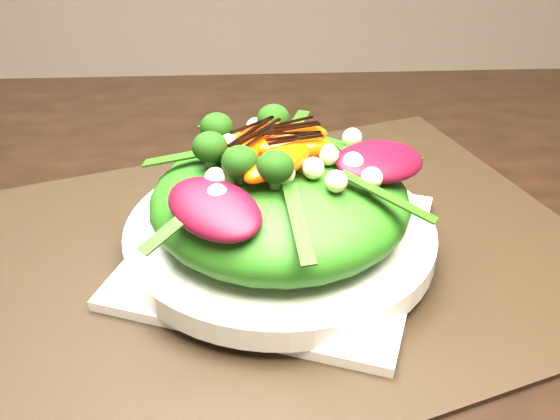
{
  "coord_description": "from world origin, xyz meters",
  "views": [
    {
      "loc": [
        -0.09,
        -0.46,
        1.09
      ],
      "look_at": [
        -0.07,
        0.0,
        0.8
      ],
      "focal_mm": 42.0,
      "sensor_mm": 36.0,
      "label": 1
    }
  ],
  "objects_px": {
    "orange_segment": "(281,143)",
    "placemat": "(280,254)",
    "plate_base": "(280,248)",
    "salad_bowl": "(280,234)",
    "lettuce_mound": "(280,200)",
    "dining_table": "(358,274)"
  },
  "relations": [
    {
      "from": "salad_bowl",
      "to": "lettuce_mound",
      "type": "relative_size",
      "value": 1.22
    },
    {
      "from": "salad_bowl",
      "to": "dining_table",
      "type": "bearing_deg",
      "value": -2.65
    },
    {
      "from": "dining_table",
      "to": "plate_base",
      "type": "height_order",
      "value": "dining_table"
    },
    {
      "from": "orange_segment",
      "to": "dining_table",
      "type": "bearing_deg",
      "value": -15.29
    },
    {
      "from": "placemat",
      "to": "orange_segment",
      "type": "bearing_deg",
      "value": 84.46
    },
    {
      "from": "plate_base",
      "to": "orange_segment",
      "type": "distance_m",
      "value": 0.09
    },
    {
      "from": "orange_segment",
      "to": "placemat",
      "type": "bearing_deg",
      "value": -95.54
    },
    {
      "from": "plate_base",
      "to": "salad_bowl",
      "type": "height_order",
      "value": "salad_bowl"
    },
    {
      "from": "plate_base",
      "to": "salad_bowl",
      "type": "xyz_separation_m",
      "value": [
        0.0,
        0.0,
        0.01
      ]
    },
    {
      "from": "placemat",
      "to": "plate_base",
      "type": "distance_m",
      "value": 0.01
    },
    {
      "from": "placemat",
      "to": "orange_segment",
      "type": "height_order",
      "value": "orange_segment"
    },
    {
      "from": "salad_bowl",
      "to": "lettuce_mound",
      "type": "xyz_separation_m",
      "value": [
        0.0,
        0.0,
        0.03
      ]
    },
    {
      "from": "placemat",
      "to": "lettuce_mound",
      "type": "distance_m",
      "value": 0.06
    },
    {
      "from": "orange_segment",
      "to": "lettuce_mound",
      "type": "bearing_deg",
      "value": -95.54
    },
    {
      "from": "dining_table",
      "to": "plate_base",
      "type": "xyz_separation_m",
      "value": [
        -0.07,
        0.0,
        0.03
      ]
    },
    {
      "from": "placemat",
      "to": "plate_base",
      "type": "height_order",
      "value": "plate_base"
    },
    {
      "from": "placemat",
      "to": "salad_bowl",
      "type": "height_order",
      "value": "salad_bowl"
    },
    {
      "from": "placemat",
      "to": "lettuce_mound",
      "type": "bearing_deg",
      "value": 0.0
    },
    {
      "from": "lettuce_mound",
      "to": "orange_segment",
      "type": "height_order",
      "value": "orange_segment"
    },
    {
      "from": "dining_table",
      "to": "placemat",
      "type": "relative_size",
      "value": 2.99
    },
    {
      "from": "plate_base",
      "to": "orange_segment",
      "type": "relative_size",
      "value": 3.7
    },
    {
      "from": "orange_segment",
      "to": "salad_bowl",
      "type": "bearing_deg",
      "value": -95.54
    }
  ]
}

